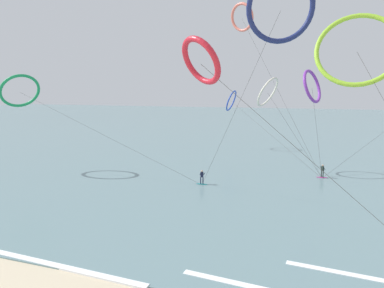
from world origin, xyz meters
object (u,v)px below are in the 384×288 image
at_px(kite_violet, 312,86).
at_px(kite_cobalt, 231,101).
at_px(kite_ivory, 268,92).
at_px(kite_navy, 281,8).
at_px(kite_lime, 357,50).
at_px(surfer_magenta, 322,172).
at_px(kite_coral, 242,17).
at_px(kite_crimson, 201,61).
at_px(surfer_teal, 202,178).
at_px(kite_emerald, 20,91).

height_order(kite_violet, kite_cobalt, kite_violet).
bearing_deg(kite_ivory, kite_navy, 26.35).
bearing_deg(kite_lime, surfer_magenta, 98.20).
distance_m(kite_lime, kite_coral, 30.89).
height_order(surfer_magenta, kite_ivory, kite_ivory).
height_order(kite_violet, kite_ivory, kite_violet).
xyz_separation_m(kite_violet, kite_crimson, (-6.41, -25.14, 1.26)).
xyz_separation_m(kite_lime, kite_cobalt, (-16.79, 38.97, -4.62)).
distance_m(kite_crimson, kite_ivory, 27.08).
bearing_deg(surfer_teal, kite_emerald, 154.92).
relative_size(kite_navy, kite_ivory, 1.58).
bearing_deg(kite_navy, surfer_magenta, -127.45).
distance_m(kite_ivory, kite_coral, 12.80).
bearing_deg(kite_coral, kite_navy, 137.07).
bearing_deg(kite_emerald, kite_cobalt, 169.04).
distance_m(kite_violet, kite_coral, 15.93).
distance_m(kite_violet, kite_cobalt, 23.81).
distance_m(kite_emerald, kite_navy, 35.59).
bearing_deg(kite_crimson, surfer_magenta, -70.85).
distance_m(kite_emerald, kite_violet, 37.90).
distance_m(kite_navy, kite_cobalt, 37.64).
height_order(kite_emerald, kite_violet, kite_violet).
height_order(kite_navy, kite_ivory, kite_navy).
relative_size(kite_ivory, kite_coral, 0.54).
bearing_deg(kite_lime, kite_ivory, 116.26).
distance_m(kite_cobalt, kite_coral, 17.78).
distance_m(kite_crimson, kite_cobalt, 44.93).
height_order(surfer_magenta, kite_violet, kite_violet).
bearing_deg(kite_crimson, surfer_teal, -36.08).
height_order(kite_crimson, kite_coral, kite_coral).
bearing_deg(kite_violet, surfer_magenta, -59.77).
xyz_separation_m(surfer_teal, kite_ivory, (6.20, 9.48, 9.97)).
height_order(kite_navy, kite_cobalt, kite_navy).
distance_m(surfer_magenta, kite_ivory, 12.46).
relative_size(kite_violet, kite_cobalt, 0.65).
xyz_separation_m(surfer_magenta, kite_lime, (0.83, -20.25, 12.84)).
distance_m(kite_crimson, kite_coral, 33.51).
distance_m(surfer_teal, kite_ivory, 15.09).
bearing_deg(kite_ivory, kite_emerald, -54.32).
bearing_deg(surfer_magenta, surfer_teal, -102.19).
relative_size(kite_lime, kite_cobalt, 0.77).
xyz_separation_m(kite_violet, kite_coral, (-10.20, 6.98, 10.06)).
xyz_separation_m(surfer_magenta, kite_violet, (-1.77, -0.25, 10.67)).
xyz_separation_m(surfer_magenta, kite_cobalt, (-15.96, 18.71, 8.22)).
distance_m(surfer_teal, kite_cobalt, 27.93).
bearing_deg(kite_crimson, kite_lime, -113.33).
height_order(kite_violet, kite_coral, kite_coral).
relative_size(surfer_teal, kite_navy, 0.08).
height_order(kite_ivory, kite_coral, kite_coral).
height_order(kite_emerald, kite_ivory, kite_emerald).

